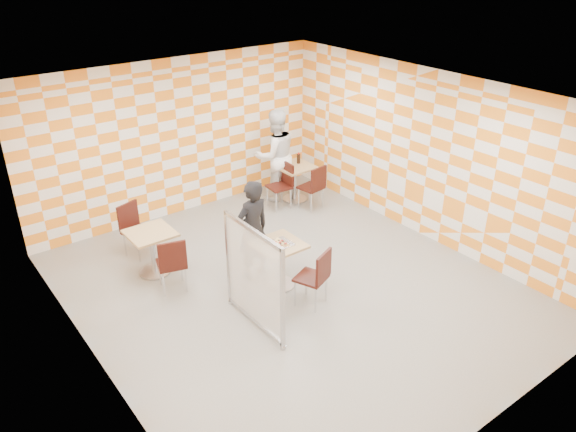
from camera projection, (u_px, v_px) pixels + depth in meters
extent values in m
plane|color=gray|center=(291.00, 288.00, 8.76)|extent=(7.00, 7.00, 0.00)
plane|color=white|center=(291.00, 99.00, 7.41)|extent=(7.00, 7.00, 0.00)
plane|color=white|center=(178.00, 138.00, 10.58)|extent=(6.00, 0.00, 6.00)
plane|color=white|center=(85.00, 268.00, 6.46)|extent=(0.00, 7.00, 7.00)
plane|color=white|center=(428.00, 157.00, 9.71)|extent=(0.00, 7.00, 7.00)
cube|color=tan|center=(279.00, 245.00, 8.51)|extent=(0.70, 0.70, 0.04)
cylinder|color=#A5A5AA|center=(279.00, 265.00, 8.67)|extent=(0.08, 0.08, 0.70)
cylinder|color=#A5A5AA|center=(279.00, 284.00, 8.83)|extent=(0.50, 0.50, 0.03)
cube|color=tan|center=(295.00, 167.00, 11.36)|extent=(0.70, 0.70, 0.04)
cylinder|color=#A5A5AA|center=(295.00, 183.00, 11.52)|extent=(0.08, 0.08, 0.70)
cylinder|color=#A5A5AA|center=(295.00, 199.00, 11.68)|extent=(0.50, 0.50, 0.03)
cube|color=tan|center=(150.00, 233.00, 8.83)|extent=(0.70, 0.70, 0.04)
cylinder|color=#A5A5AA|center=(153.00, 253.00, 9.00)|extent=(0.08, 0.08, 0.70)
cylinder|color=#A5A5AA|center=(155.00, 272.00, 9.15)|extent=(0.50, 0.50, 0.03)
cube|color=#330F0A|center=(311.00, 278.00, 8.20)|extent=(0.55, 0.55, 0.04)
cube|color=#330F0A|center=(324.00, 267.00, 8.00)|extent=(0.40, 0.20, 0.45)
cylinder|color=silver|center=(306.00, 282.00, 8.51)|extent=(0.03, 0.03, 0.43)
cylinder|color=silver|center=(295.00, 293.00, 8.25)|extent=(0.03, 0.03, 0.43)
cylinder|color=silver|center=(326.00, 289.00, 8.36)|extent=(0.03, 0.03, 0.43)
cylinder|color=silver|center=(316.00, 300.00, 8.10)|extent=(0.03, 0.03, 0.43)
cube|color=#330F0A|center=(311.00, 187.00, 11.13)|extent=(0.48, 0.48, 0.04)
cube|color=#330F0A|center=(319.00, 178.00, 10.89)|extent=(0.42, 0.10, 0.45)
cylinder|color=silver|center=(310.00, 193.00, 11.45)|extent=(0.03, 0.03, 0.43)
cylinder|color=silver|center=(299.00, 198.00, 11.23)|extent=(0.03, 0.03, 0.43)
cylinder|color=silver|center=(323.00, 198.00, 11.24)|extent=(0.03, 0.03, 0.43)
cylinder|color=silver|center=(311.00, 203.00, 11.02)|extent=(0.03, 0.03, 0.43)
cube|color=#330F0A|center=(279.00, 187.00, 11.15)|extent=(0.45, 0.45, 0.04)
cube|color=#330F0A|center=(287.00, 173.00, 11.14)|extent=(0.07, 0.42, 0.45)
cylinder|color=silver|center=(268.00, 197.00, 11.30)|extent=(0.03, 0.03, 0.43)
cylinder|color=silver|center=(276.00, 203.00, 11.05)|extent=(0.03, 0.03, 0.43)
cylinder|color=silver|center=(282.00, 193.00, 11.47)|extent=(0.03, 0.03, 0.43)
cylinder|color=silver|center=(291.00, 199.00, 11.21)|extent=(0.03, 0.03, 0.43)
cube|color=#330F0A|center=(171.00, 264.00, 8.55)|extent=(0.52, 0.52, 0.04)
cube|color=#330F0A|center=(172.00, 256.00, 8.27)|extent=(0.42, 0.15, 0.45)
cylinder|color=silver|center=(182.00, 269.00, 8.85)|extent=(0.03, 0.03, 0.43)
cylinder|color=silver|center=(160.00, 273.00, 8.74)|extent=(0.03, 0.03, 0.43)
cylinder|color=silver|center=(186.00, 280.00, 8.57)|extent=(0.03, 0.03, 0.43)
cylinder|color=silver|center=(164.00, 285.00, 8.46)|extent=(0.03, 0.03, 0.43)
cube|color=#330F0A|center=(138.00, 232.00, 9.47)|extent=(0.53, 0.53, 0.04)
cube|color=#330F0A|center=(128.00, 215.00, 9.46)|extent=(0.41, 0.17, 0.45)
cylinder|color=silver|center=(139.00, 251.00, 9.37)|extent=(0.03, 0.03, 0.43)
cylinder|color=silver|center=(154.00, 242.00, 9.62)|extent=(0.03, 0.03, 0.43)
cylinder|color=silver|center=(125.00, 245.00, 9.54)|extent=(0.03, 0.03, 0.43)
cylinder|color=silver|center=(140.00, 237.00, 9.79)|extent=(0.03, 0.03, 0.43)
cube|color=white|center=(254.00, 277.00, 7.58)|extent=(0.02, 1.30, 1.40)
cube|color=#B2B2B7|center=(252.00, 230.00, 7.25)|extent=(0.05, 1.30, 0.05)
cube|color=#B2B2B7|center=(255.00, 320.00, 7.90)|extent=(0.05, 1.30, 0.05)
cube|color=#B2B2B7|center=(283.00, 299.00, 7.11)|extent=(0.05, 0.05, 1.50)
cylinder|color=#B2B2B7|center=(283.00, 347.00, 7.46)|extent=(0.08, 0.08, 0.05)
cube|color=#B2B2B7|center=(228.00, 257.00, 8.04)|extent=(0.05, 0.05, 1.50)
cylinder|color=#B2B2B7|center=(231.00, 302.00, 8.39)|extent=(0.08, 0.08, 0.05)
imported|color=black|center=(253.00, 230.00, 8.71)|extent=(0.63, 0.44, 1.66)
imported|color=white|center=(275.00, 155.00, 11.34)|extent=(1.03, 0.87, 1.89)
cube|color=silver|center=(279.00, 244.00, 8.48)|extent=(0.38, 0.34, 0.01)
cone|color=tan|center=(279.00, 243.00, 8.48)|extent=(0.40, 0.40, 0.02)
cone|color=#F2D88C|center=(278.00, 242.00, 8.48)|extent=(0.33, 0.33, 0.01)
cylinder|color=maroon|center=(280.00, 246.00, 8.36)|extent=(0.04, 0.04, 0.01)
cylinder|color=maroon|center=(285.00, 243.00, 8.43)|extent=(0.04, 0.04, 0.01)
cylinder|color=maroon|center=(280.00, 242.00, 8.45)|extent=(0.04, 0.04, 0.01)
cylinder|color=maroon|center=(275.00, 242.00, 8.46)|extent=(0.04, 0.04, 0.01)
cylinder|color=maroon|center=(282.00, 240.00, 8.51)|extent=(0.04, 0.04, 0.01)
torus|color=black|center=(283.00, 242.00, 8.47)|extent=(0.03, 0.03, 0.01)
torus|color=black|center=(281.00, 244.00, 8.41)|extent=(0.03, 0.03, 0.01)
torus|color=black|center=(279.00, 240.00, 8.50)|extent=(0.03, 0.03, 0.01)
torus|color=black|center=(276.00, 244.00, 8.41)|extent=(0.03, 0.03, 0.01)
cylinder|color=white|center=(287.00, 162.00, 11.32)|extent=(0.06, 0.06, 0.16)
cylinder|color=red|center=(287.00, 157.00, 11.28)|extent=(0.04, 0.04, 0.04)
cylinder|color=black|center=(299.00, 159.00, 11.43)|extent=(0.07, 0.07, 0.20)
cylinder|color=red|center=(299.00, 153.00, 11.38)|extent=(0.03, 0.03, 0.03)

